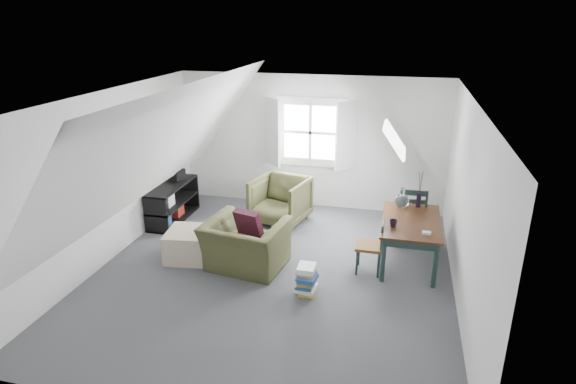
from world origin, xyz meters
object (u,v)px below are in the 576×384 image
(dining_chair_far, at_px, (413,213))
(armchair_near, at_px, (246,267))
(dining_table, at_px, (411,226))
(media_shelf, at_px, (172,205))
(magazine_stack, at_px, (307,280))
(ottoman, at_px, (190,244))
(armchair_far, at_px, (280,222))
(dining_chair_near, at_px, (372,245))

(dining_chair_far, bearing_deg, armchair_near, 11.98)
(dining_table, bearing_deg, media_shelf, 167.67)
(media_shelf, distance_m, magazine_stack, 3.37)
(armchair_near, bearing_deg, ottoman, 2.72)
(ottoman, bearing_deg, media_shelf, 126.25)
(armchair_far, distance_m, dining_chair_near, 2.26)
(armchair_near, bearing_deg, dining_table, -155.16)
(armchair_near, relative_size, magazine_stack, 2.82)
(armchair_near, xyz_separation_m, dining_chair_far, (2.35, 1.44, 0.50))
(ottoman, relative_size, dining_table, 0.48)
(ottoman, height_order, magazine_stack, ottoman)
(armchair_near, distance_m, dining_chair_far, 2.80)
(armchair_far, height_order, dining_chair_near, dining_chair_near)
(armchair_near, bearing_deg, magazine_stack, 162.49)
(armchair_near, bearing_deg, armchair_far, -84.26)
(armchair_near, relative_size, dining_table, 0.80)
(armchair_near, relative_size, dining_chair_far, 1.16)
(ottoman, bearing_deg, magazine_stack, -16.62)
(armchair_near, height_order, dining_chair_far, dining_chair_far)
(dining_chair_far, distance_m, media_shelf, 4.19)
(armchair_near, xyz_separation_m, ottoman, (-0.92, 0.09, 0.22))
(dining_table, height_order, dining_chair_near, dining_chair_near)
(dining_chair_near, xyz_separation_m, magazine_stack, (-0.78, -0.79, -0.22))
(armchair_near, bearing_deg, media_shelf, -27.83)
(dining_chair_near, bearing_deg, dining_table, 147.71)
(magazine_stack, bearing_deg, ottoman, 163.38)
(dining_table, bearing_deg, magazine_stack, -141.50)
(dining_table, bearing_deg, armchair_far, 151.74)
(magazine_stack, bearing_deg, armchair_near, 154.22)
(dining_chair_near, height_order, media_shelf, dining_chair_near)
(armchair_near, distance_m, dining_table, 2.48)
(armchair_far, xyz_separation_m, media_shelf, (-1.91, -0.38, 0.30))
(dining_chair_far, distance_m, dining_chair_near, 1.27)
(dining_table, xyz_separation_m, dining_chair_far, (0.04, 0.75, -0.11))
(ottoman, height_order, dining_chair_near, dining_chair_near)
(dining_table, xyz_separation_m, magazine_stack, (-1.31, -1.17, -0.41))
(armchair_far, distance_m, dining_table, 2.53)
(dining_chair_near, height_order, magazine_stack, dining_chair_near)
(dining_chair_near, distance_m, magazine_stack, 1.13)
(armchair_near, height_order, dining_table, dining_table)
(dining_chair_near, relative_size, media_shelf, 0.61)
(armchair_far, distance_m, magazine_stack, 2.40)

